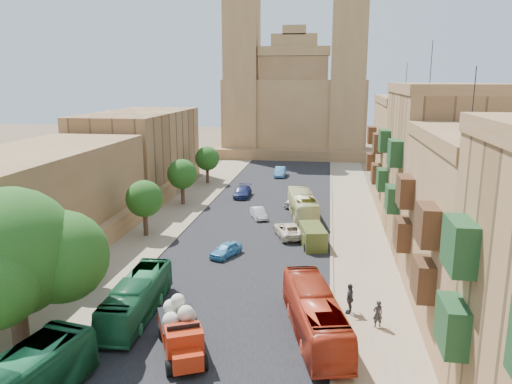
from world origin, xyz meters
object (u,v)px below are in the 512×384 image
(church, at_px, (296,104))
(bus_red_east, at_px, (315,314))
(car_dkblue, at_px, (243,192))
(bus_green_north, at_px, (137,298))
(street_tree_a, at_px, (81,247))
(pedestrian_a, at_px, (378,314))
(bus_cream_east, at_px, (303,205))
(pedestrian_c, at_px, (350,298))
(car_cream, at_px, (289,230))
(car_white_b, at_px, (295,202))
(car_blue_a, at_px, (226,250))
(car_blue_b, at_px, (280,172))
(red_truck, at_px, (181,330))
(car_white_a, at_px, (259,213))
(olive_pickup, at_px, (313,236))
(ficus_tree, at_px, (13,256))
(street_tree_c, at_px, (182,174))
(street_tree_d, at_px, (207,159))
(street_tree_b, at_px, (144,199))

(church, xyz_separation_m, bus_red_east, (5.99, -70.99, -8.19))
(car_dkblue, bearing_deg, bus_green_north, -91.91)
(street_tree_a, relative_size, pedestrian_a, 2.67)
(bus_cream_east, height_order, pedestrian_c, bus_cream_east)
(car_cream, bearing_deg, car_white_b, -107.95)
(car_blue_a, bearing_deg, car_cream, 75.95)
(bus_cream_east, bearing_deg, car_blue_b, -88.46)
(bus_cream_east, distance_m, pedestrian_c, 21.85)
(bus_green_north, bearing_deg, pedestrian_c, 7.60)
(red_truck, xyz_separation_m, car_white_a, (0.40, 26.43, -0.76))
(olive_pickup, relative_size, bus_red_east, 0.48)
(car_cream, bearing_deg, car_white_a, -76.53)
(car_blue_a, distance_m, pedestrian_c, 13.07)
(red_truck, bearing_deg, car_blue_b, 89.54)
(ficus_tree, distance_m, car_white_a, 29.05)
(street_tree_c, bearing_deg, olive_pickup, -39.69)
(street_tree_a, height_order, pedestrian_c, street_tree_a)
(street_tree_d, relative_size, bus_cream_east, 0.54)
(car_cream, height_order, car_blue_b, car_blue_b)
(pedestrian_c, bearing_deg, bus_red_east, -19.63)
(red_truck, height_order, pedestrian_a, red_truck)
(pedestrian_a, bearing_deg, red_truck, 3.41)
(red_truck, height_order, car_blue_a, red_truck)
(bus_green_north, bearing_deg, street_tree_d, 95.07)
(church, xyz_separation_m, olive_pickup, (5.36, -55.36, -8.66))
(car_white_b, relative_size, car_blue_b, 0.83)
(ficus_tree, height_order, street_tree_b, ficus_tree)
(bus_cream_east, height_order, pedestrian_a, bus_cream_east)
(olive_pickup, distance_m, bus_green_north, 17.91)
(street_tree_a, height_order, car_white_a, street_tree_a)
(car_cream, height_order, pedestrian_c, pedestrian_c)
(street_tree_b, bearing_deg, car_cream, 6.54)
(car_blue_b, bearing_deg, church, 89.05)
(car_cream, distance_m, car_blue_b, 29.07)
(street_tree_b, height_order, street_tree_c, street_tree_c)
(red_truck, height_order, car_blue_b, red_truck)
(bus_red_east, bearing_deg, bus_cream_east, -98.91)
(street_tree_b, bearing_deg, car_white_b, 43.94)
(ficus_tree, height_order, street_tree_c, ficus_tree)
(street_tree_d, bearing_deg, car_blue_a, -73.41)
(church, height_order, car_blue_a, church)
(red_truck, relative_size, bus_green_north, 0.62)
(street_tree_b, distance_m, red_truck, 21.33)
(street_tree_d, height_order, car_white_b, street_tree_d)
(street_tree_c, height_order, car_blue_a, street_tree_c)
(church, distance_m, street_tree_a, 67.68)
(bus_green_north, xyz_separation_m, bus_red_east, (10.74, -0.86, 0.11))
(olive_pickup, xyz_separation_m, bus_green_north, (-10.11, -14.78, 0.36))
(street_tree_c, bearing_deg, street_tree_b, -90.00)
(olive_pickup, relative_size, bus_green_north, 0.52)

